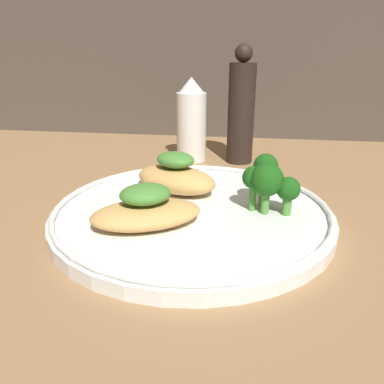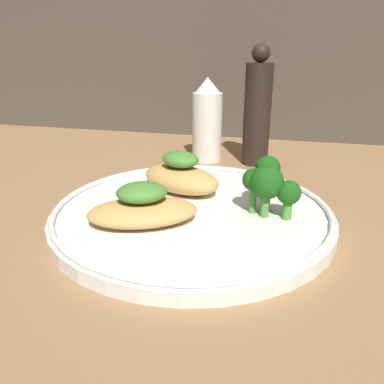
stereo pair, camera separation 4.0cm
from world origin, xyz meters
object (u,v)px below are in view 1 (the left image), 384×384
(broccoli_bunch, at_px, (268,180))
(pepper_grinder, at_px, (241,110))
(plate, at_px, (192,212))
(sauce_bottle, at_px, (191,122))

(broccoli_bunch, xyz_separation_m, pepper_grinder, (-0.04, 0.24, 0.04))
(plate, bearing_deg, broccoli_bunch, 4.00)
(broccoli_bunch, xyz_separation_m, sauce_bottle, (-0.12, 0.24, 0.02))
(pepper_grinder, bearing_deg, sauce_bottle, -180.00)
(sauce_bottle, xyz_separation_m, pepper_grinder, (0.08, 0.00, 0.02))
(plate, bearing_deg, sauce_bottle, 98.57)
(broccoli_bunch, bearing_deg, pepper_grinder, 98.37)
(broccoli_bunch, height_order, sauce_bottle, sauce_bottle)
(plate, distance_m, broccoli_bunch, 0.09)
(plate, distance_m, pepper_grinder, 0.26)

